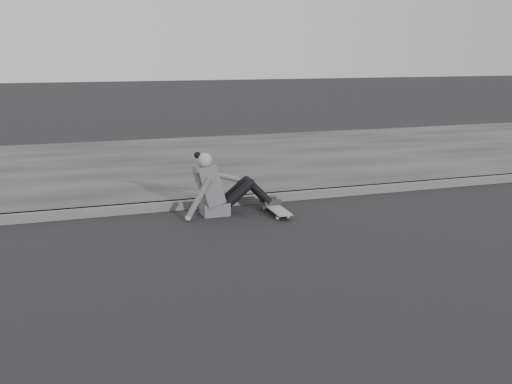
# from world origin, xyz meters

# --- Properties ---
(ground) EXTENTS (80.00, 80.00, 0.00)m
(ground) POSITION_xyz_m (0.00, 0.00, 0.00)
(ground) COLOR black
(ground) RESTS_ON ground
(curb) EXTENTS (24.00, 0.16, 0.12)m
(curb) POSITION_xyz_m (0.00, 2.58, 0.06)
(curb) COLOR #545454
(curb) RESTS_ON ground
(sidewalk) EXTENTS (24.00, 6.00, 0.12)m
(sidewalk) POSITION_xyz_m (0.00, 5.60, 0.06)
(sidewalk) COLOR #373737
(sidewalk) RESTS_ON ground
(skateboard) EXTENTS (0.20, 0.78, 0.09)m
(skateboard) POSITION_xyz_m (-1.92, 1.91, 0.07)
(skateboard) COLOR #A5A49F
(skateboard) RESTS_ON ground
(seated_woman) EXTENTS (1.38, 0.46, 0.88)m
(seated_woman) POSITION_xyz_m (-2.65, 2.16, 0.36)
(seated_woman) COLOR #545557
(seated_woman) RESTS_ON ground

